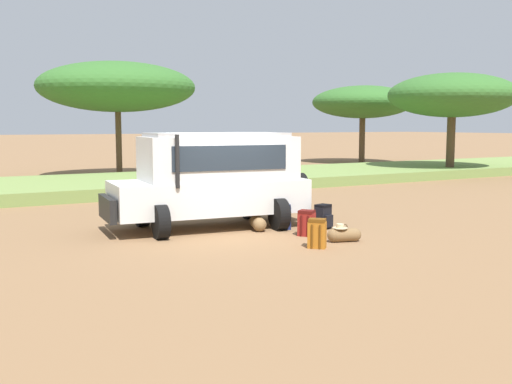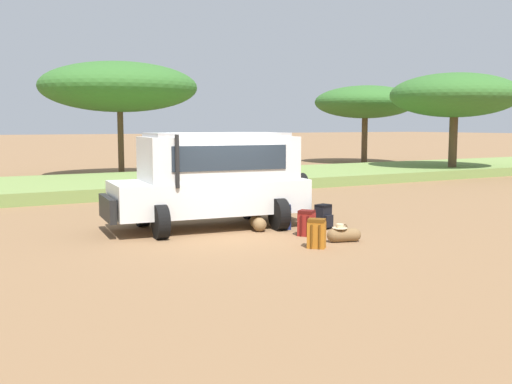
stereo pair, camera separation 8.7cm
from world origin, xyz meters
name	(u,v)px [view 2 (the right image)]	position (x,y,z in m)	size (l,w,h in m)	color
ground_plane	(226,233)	(0.00, 0.00, 0.00)	(320.00, 320.00, 0.00)	olive
grass_bank	(105,185)	(0.00, 10.92, 0.22)	(120.00, 7.00, 0.44)	olive
safari_vehicle	(213,178)	(0.05, 0.81, 1.29)	(5.45, 3.09, 2.44)	silver
backpack_beside_front_wheel	(323,217)	(2.44, -0.69, 0.30)	(0.45, 0.46, 0.62)	black
backpack_cluster_center	(284,217)	(1.54, -0.25, 0.31)	(0.43, 0.47, 0.63)	navy
backpack_near_rear_wheel	(307,223)	(1.50, -1.31, 0.30)	(0.50, 0.49, 0.62)	maroon
backpack_outermost	(317,234)	(0.88, -2.60, 0.31)	(0.47, 0.47, 0.64)	#B26619
duffel_bag_low_black_case	(344,235)	(1.82, -2.34, 0.16)	(0.78, 0.45, 0.41)	brown
duffel_bag_soft_canvas	(258,223)	(0.90, 0.00, 0.17)	(0.55, 0.91, 0.44)	brown
acacia_tree_far_left	(119,87)	(2.52, 16.96, 4.52)	(7.93, 7.15, 5.78)	brown
acacia_tree_left_mid	(455,96)	(17.80, 9.16, 4.14)	(6.72, 6.44, 5.29)	brown
acacia_tree_centre_back	(365,102)	(20.53, 19.56, 4.19)	(6.76, 7.33, 5.32)	brown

